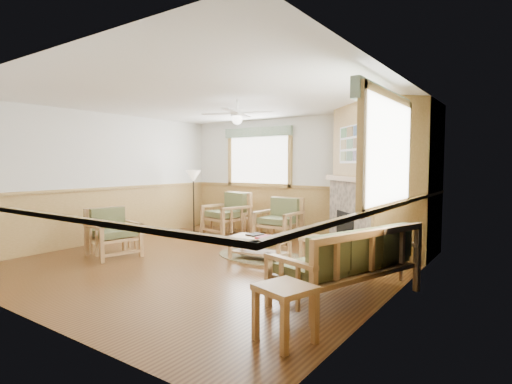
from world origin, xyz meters
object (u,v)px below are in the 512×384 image
Objects in this scene: armchair_back_left at (226,213)px; armchair_left at (113,233)px; coffee_table at (260,248)px; floor_lamp_left at (194,202)px; sofa at (347,262)px; armchair_back_right at (279,220)px; floor_lamp_right at (377,217)px; end_table_sofa at (285,313)px; end_table_chairs at (239,223)px; footstool at (317,248)px.

armchair_back_left reaches higher than armchair_left.
coffee_table is 3.15m from floor_lamp_left.
floor_lamp_left reaches higher than sofa.
armchair_back_right reaches higher than sofa.
armchair_back_left is at bearing 166.99° from floor_lamp_right.
floor_lamp_left is (-4.78, 2.32, 0.30)m from sofa.
armchair_back_right is 1.72m from coffee_table.
armchair_left is 4.41m from end_table_sofa.
end_table_sofa is (4.04, -4.08, -0.22)m from armchair_back_left.
end_table_chairs reaches higher than coffee_table.
armchair_left is at bearing -68.24° from sofa.
floor_lamp_right reaches higher than armchair_back_left.
end_table_chairs is 3.87m from floor_lamp_right.
armchair_left is at bearing -148.92° from footstool.
floor_lamp_right is (4.58, -0.58, 0.05)m from floor_lamp_left.
armchair_back_left is at bearing 22.08° from floor_lamp_left.
sofa is at bearing -83.27° from floor_lamp_right.
end_table_chairs is (-1.89, 1.86, 0.06)m from coffee_table.
coffee_table is at bearing -69.75° from armchair_back_right.
coffee_table is 2.22× the size of footstool.
end_table_sofa is at bearing -38.29° from floor_lamp_left.
armchair_back_left reaches higher than coffee_table.
end_table_chairs is 0.32× the size of floor_lamp_right.
floor_lamp_left is at bearing 148.95° from coffee_table.
floor_lamp_left is at bearing -173.55° from armchair_back_right.
footstool is at bearing -124.97° from sofa.
end_table_sofa is 3.26m from footstool.
coffee_table is (0.61, -1.59, -0.26)m from armchair_back_right.
end_table_sofa reaches higher than footstool.
floor_lamp_left is (-2.20, -0.28, 0.29)m from armchair_back_right.
footstool is (0.79, 0.57, -0.00)m from coffee_table.
armchair_back_left is at bearing -125.56° from end_table_chairs.
sofa is 1.29× the size of floor_lamp_left.
armchair_left is 4.53m from floor_lamp_right.
end_table_sofa is 3.24m from floor_lamp_right.
armchair_back_right reaches higher than footstool.
floor_lamp_right is at bearing -7.26° from floor_lamp_left.
armchair_back_right reaches higher than coffee_table.
armchair_back_right is 0.92× the size of coffee_table.
armchair_left reaches higher than end_table_sofa.
armchair_back_left is 0.38m from end_table_chairs.
end_table_chairs is at bearing 30.77° from floor_lamp_left.
end_table_sofa is 1.18× the size of footstool.
footstool is 0.28× the size of floor_lamp_right.
floor_lamp_right is (2.38, -0.86, 0.34)m from armchair_back_right.
floor_lamp_left is (-0.92, -0.55, 0.49)m from end_table_chairs.
coffee_table is 0.98m from footstool.
armchair_back_right is at bearing 122.54° from end_table_sofa.
floor_lamp_right is (3.66, -1.13, 0.54)m from end_table_chairs.
floor_lamp_left is at bearing 172.74° from floor_lamp_right.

